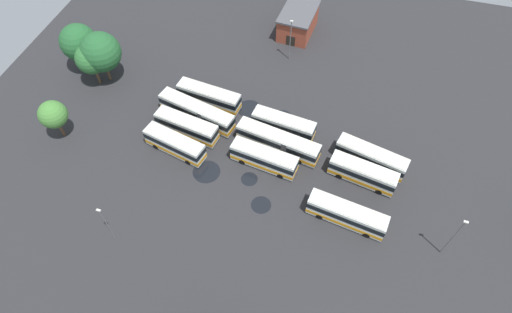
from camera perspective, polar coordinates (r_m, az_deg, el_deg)
ground_plane at (r=67.37m, az=2.01°, el=0.01°), size 105.91×105.91×0.00m
bus_row0_slot0 at (r=67.33m, az=15.24°, el=-0.08°), size 11.28×5.19×3.49m
bus_row0_slot1 at (r=65.24m, az=14.20°, el=-2.17°), size 10.43×4.42×3.49m
bus_row0_slot3 at (r=60.96m, az=12.13°, el=-7.63°), size 11.44×4.29×3.49m
bus_row1_slot0 at (r=69.19m, az=3.72°, el=4.30°), size 10.63×3.91×3.49m
bus_row1_slot1 at (r=66.89m, az=3.02°, el=2.01°), size 13.87×4.98×3.49m
bus_row1_slot2 at (r=64.87m, az=1.10°, el=-0.20°), size 10.75×4.09×3.49m
bus_row2_slot0 at (r=73.84m, az=-6.36°, el=8.07°), size 11.41×4.00×3.49m
bus_row2_slot1 at (r=71.61m, az=-7.96°, el=5.99°), size 13.86×5.77×3.49m
bus_row2_slot2 at (r=69.74m, az=-9.32°, el=4.04°), size 10.95×4.38×3.49m
bus_row2_slot3 at (r=67.73m, az=-10.89°, el=1.67°), size 10.51×4.89×3.49m
depot_building at (r=88.63m, az=5.67°, el=17.66°), size 7.13×10.21×4.93m
lamp_post_far_corner at (r=59.39m, az=-19.51°, el=-8.49°), size 0.56×0.28×8.02m
lamp_post_near_entrance at (r=60.24m, az=25.10°, el=-9.73°), size 0.56×0.28×8.91m
lamp_post_mid_lot at (r=80.66m, az=4.65°, el=15.56°), size 0.56×0.28×8.52m
tree_northwest at (r=73.47m, az=-25.69°, el=5.11°), size 4.46×4.46×7.25m
tree_east_edge at (r=79.65m, az=-20.21°, el=13.08°), size 6.97×6.97×9.77m
tree_north_edge at (r=83.64m, az=-22.78°, el=14.00°), size 6.58×6.58×9.26m
tree_northeast at (r=80.06m, az=-21.36°, el=12.16°), size 5.35×5.35×8.21m
puddle_between_rows at (r=72.68m, az=3.58°, el=5.26°), size 3.49×3.49×0.01m
puddle_near_shelter at (r=73.90m, az=-0.90°, el=6.44°), size 4.24×4.24×0.01m
puddle_back_corner at (r=64.87m, az=-0.91°, el=-3.05°), size 2.59×2.59×0.01m
puddle_centre_drain at (r=62.48m, az=0.69°, el=-6.54°), size 3.00×3.00×0.01m
puddle_front_lane at (r=66.07m, az=-6.69°, el=-2.05°), size 4.31×4.31×0.01m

